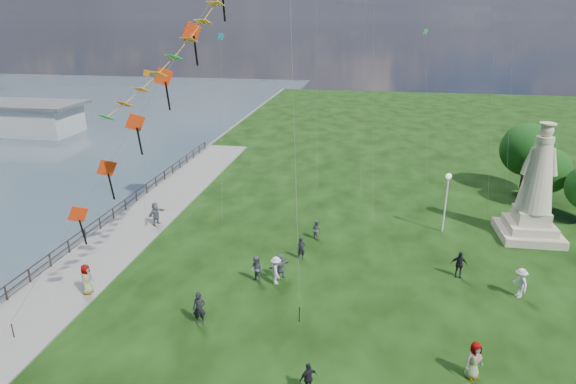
% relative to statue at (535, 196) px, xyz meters
% --- Properties ---
extents(waterfront, '(200.00, 200.00, 1.51)m').
position_rel_statue_xyz_m(waterfront, '(-30.82, -7.42, -3.30)').
color(waterfront, '#364B52').
rests_on(waterfront, ground).
extents(statue, '(4.31, 4.31, 8.56)m').
position_rel_statue_xyz_m(statue, '(0.00, 0.00, 0.00)').
color(statue, '#C1AF92').
rests_on(statue, ground).
extents(lamppost, '(0.43, 0.43, 4.66)m').
position_rel_statue_xyz_m(lamppost, '(-6.12, -0.19, 0.13)').
color(lamppost, silver).
rests_on(lamppost, ground).
extents(tree_row, '(7.01, 11.60, 6.36)m').
position_rel_statue_xyz_m(tree_row, '(3.11, 8.16, 0.27)').
color(tree_row, '#382314').
rests_on(tree_row, ground).
extents(person_0, '(0.74, 0.55, 1.87)m').
position_rel_statue_xyz_m(person_0, '(-20.25, -14.51, -2.30)').
color(person_0, black).
rests_on(person_0, ground).
extents(person_1, '(1.00, 0.90, 1.74)m').
position_rel_statue_xyz_m(person_1, '(-18.27, -9.85, -2.36)').
color(person_1, '#595960').
rests_on(person_1, ground).
extents(person_2, '(1.02, 1.28, 1.77)m').
position_rel_statue_xyz_m(person_2, '(-17.08, -9.75, -2.35)').
color(person_2, silver).
rests_on(person_2, ground).
extents(person_3, '(0.96, 0.89, 1.48)m').
position_rel_statue_xyz_m(person_3, '(-13.92, -18.43, -2.49)').
color(person_3, black).
rests_on(person_3, ground).
extents(person_4, '(1.06, 0.94, 1.84)m').
position_rel_statue_xyz_m(person_4, '(-6.74, -16.24, -2.31)').
color(person_4, '#595960').
rests_on(person_4, ground).
extents(person_5, '(1.25, 1.85, 1.84)m').
position_rel_statue_xyz_m(person_5, '(-27.96, -2.91, -2.31)').
color(person_5, '#595960').
rests_on(person_5, ground).
extents(person_6, '(0.65, 0.51, 1.55)m').
position_rel_statue_xyz_m(person_6, '(-16.05, -6.36, -2.46)').
color(person_6, black).
rests_on(person_6, ground).
extents(person_7, '(0.83, 0.75, 1.45)m').
position_rel_statue_xyz_m(person_7, '(-15.42, -3.02, -2.51)').
color(person_7, '#595960').
rests_on(person_7, ground).
extents(person_8, '(0.95, 1.32, 1.83)m').
position_rel_statue_xyz_m(person_8, '(-2.90, -8.82, -2.32)').
color(person_8, silver).
rests_on(person_8, ground).
extents(person_9, '(1.05, 0.61, 1.72)m').
position_rel_statue_xyz_m(person_9, '(-6.00, -7.00, -2.37)').
color(person_9, black).
rests_on(person_9, ground).
extents(person_10, '(0.60, 0.93, 1.85)m').
position_rel_statue_xyz_m(person_10, '(-27.69, -12.94, -2.31)').
color(person_10, '#595960').
rests_on(person_10, ground).
extents(person_11, '(1.49, 1.63, 1.67)m').
position_rel_statue_xyz_m(person_11, '(-16.92, -9.15, -2.40)').
color(person_11, '#595960').
rests_on(person_11, ground).
extents(red_kite_train, '(10.89, 9.35, 19.50)m').
position_rel_statue_xyz_m(red_kite_train, '(-22.52, -11.78, 8.90)').
color(red_kite_train, black).
rests_on(red_kite_train, ground).
extents(small_kites, '(28.53, 19.18, 33.46)m').
position_rel_statue_xyz_m(small_kites, '(-13.12, 6.99, 12.04)').
color(small_kites, '#157282').
rests_on(small_kites, ground).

